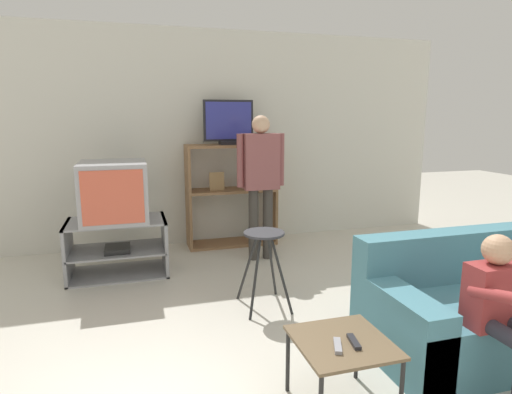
% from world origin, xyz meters
% --- Properties ---
extents(wall_back, '(6.40, 0.06, 2.60)m').
position_xyz_m(wall_back, '(0.00, 4.09, 1.30)').
color(wall_back, silver).
rests_on(wall_back, ground_plane).
extents(tv_stand, '(0.96, 0.58, 0.56)m').
position_xyz_m(tv_stand, '(-1.03, 3.15, 0.27)').
color(tv_stand, '#939399').
rests_on(tv_stand, ground_plane).
extents(television_main, '(0.63, 0.69, 0.58)m').
position_xyz_m(television_main, '(-1.03, 3.17, 0.85)').
color(television_main, '#9E9EA3').
rests_on(television_main, tv_stand).
extents(media_shelf, '(1.09, 0.38, 1.24)m').
position_xyz_m(media_shelf, '(0.30, 3.83, 0.63)').
color(media_shelf, '#8E6642').
rests_on(media_shelf, ground_plane).
extents(television_flat, '(0.60, 0.20, 0.52)m').
position_xyz_m(television_flat, '(0.27, 3.82, 1.49)').
color(television_flat, black).
rests_on(television_flat, media_shelf).
extents(folding_stool, '(0.38, 0.43, 0.65)m').
position_xyz_m(folding_stool, '(0.16, 2.02, 0.52)').
color(folding_stool, black).
rests_on(folding_stool, ground_plane).
extents(snack_table, '(0.49, 0.49, 0.40)m').
position_xyz_m(snack_table, '(0.18, 0.68, 0.36)').
color(snack_table, brown).
rests_on(snack_table, ground_plane).
extents(remote_control_black, '(0.06, 0.15, 0.02)m').
position_xyz_m(remote_control_black, '(0.22, 0.63, 0.41)').
color(remote_control_black, '#232328').
rests_on(remote_control_black, snack_table).
extents(remote_control_white, '(0.09, 0.15, 0.02)m').
position_xyz_m(remote_control_white, '(0.12, 0.62, 0.41)').
color(remote_control_white, gray).
rests_on(remote_control_white, snack_table).
extents(couch, '(1.87, 0.82, 0.77)m').
position_xyz_m(couch, '(1.54, 0.99, 0.27)').
color(couch, teal).
rests_on(couch, ground_plane).
extents(person_standing_adult, '(0.53, 0.20, 1.59)m').
position_xyz_m(person_standing_adult, '(0.49, 3.20, 0.96)').
color(person_standing_adult, '#3D3833').
rests_on(person_standing_adult, ground_plane).
extents(person_seated_child, '(0.33, 0.43, 0.94)m').
position_xyz_m(person_seated_child, '(1.07, 0.51, 0.55)').
color(person_seated_child, '#2D2D38').
rests_on(person_seated_child, ground_plane).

